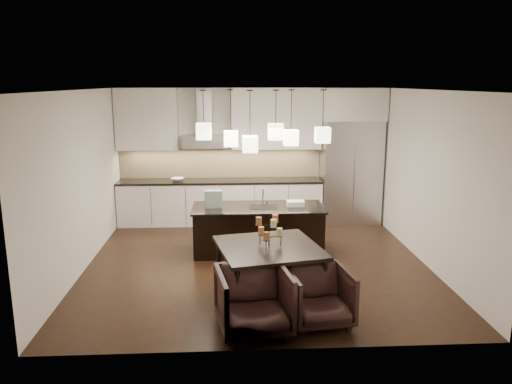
{
  "coord_description": "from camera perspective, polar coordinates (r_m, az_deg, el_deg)",
  "views": [
    {
      "loc": [
        -0.44,
        -7.78,
        2.92
      ],
      "look_at": [
        0.0,
        0.2,
        1.15
      ],
      "focal_mm": 35.0,
      "sensor_mm": 36.0,
      "label": 1
    }
  ],
  "objects": [
    {
      "name": "fruit_bowl",
      "position": [
        10.41,
        -8.95,
        1.43
      ],
      "size": [
        0.32,
        0.32,
        0.06
      ],
      "primitive_type": "imported",
      "rotation": [
        0.0,
        0.0,
        -0.3
      ],
      "color": "silver",
      "rests_on": "countertop"
    },
    {
      "name": "pendant_b",
      "position": [
        8.57,
        -2.88,
        6.11
      ],
      "size": [
        0.24,
        0.24,
        0.26
      ],
      "primitive_type": "cube",
      "color": "white",
      "rests_on": "ceiling"
    },
    {
      "name": "pendant_c",
      "position": [
        8.18,
        2.26,
        6.9
      ],
      "size": [
        0.24,
        0.24,
        0.26
      ],
      "primitive_type": "cube",
      "color": "white",
      "rests_on": "ceiling"
    },
    {
      "name": "candle_b",
      "position": [
        6.73,
        0.6,
        -4.43
      ],
      "size": [
        0.09,
        0.09,
        0.1
      ],
      "primitive_type": "cylinder",
      "rotation": [
        0.0,
        0.0,
        0.21
      ],
      "color": "#E46F40",
      "rests_on": "candelabra"
    },
    {
      "name": "wall_left",
      "position": [
        8.26,
        -19.41,
        1.16
      ],
      "size": [
        0.02,
        5.5,
        2.8
      ],
      "primitive_type": "cube",
      "color": "silver",
      "rests_on": "ground"
    },
    {
      "name": "ceiling",
      "position": [
        7.8,
        0.08,
        11.67
      ],
      "size": [
        5.5,
        5.5,
        0.02
      ],
      "primitive_type": "cube",
      "color": "white",
      "rests_on": "wall_back"
    },
    {
      "name": "refrigerator",
      "position": [
        10.64,
        10.72,
        2.28
      ],
      "size": [
        1.2,
        0.72,
        2.15
      ],
      "primitive_type": "cube",
      "color": "#B7B7BA",
      "rests_on": "floor"
    },
    {
      "name": "floor",
      "position": [
        8.33,
        0.08,
        -8.12
      ],
      "size": [
        5.5,
        5.5,
        0.02
      ],
      "primitive_type": "cube",
      "color": "black",
      "rests_on": "ground"
    },
    {
      "name": "pendant_a",
      "position": [
        8.17,
        -5.98,
        6.9
      ],
      "size": [
        0.24,
        0.24,
        0.26
      ],
      "primitive_type": "cube",
      "color": "white",
      "rests_on": "ceiling"
    },
    {
      "name": "candle_f",
      "position": [
        6.47,
        2.03,
        -3.6
      ],
      "size": [
        0.09,
        0.09,
        0.1
      ],
      "primitive_type": "cylinder",
      "rotation": [
        0.0,
        0.0,
        0.21
      ],
      "color": "#E1DD8E",
      "rests_on": "candelabra"
    },
    {
      "name": "food_container",
      "position": [
        8.69,
        4.54,
        -1.3
      ],
      "size": [
        0.3,
        0.21,
        0.09
      ],
      "primitive_type": "cube",
      "rotation": [
        0.0,
        0.0,
        -0.0
      ],
      "color": "silver",
      "rests_on": "island_top"
    },
    {
      "name": "island_top",
      "position": [
        8.62,
        0.24,
        -1.8
      ],
      "size": [
        2.28,
        0.96,
        0.04
      ],
      "primitive_type": "cube",
      "rotation": [
        0.0,
        0.0,
        -0.0
      ],
      "color": "black",
      "rests_on": "island_body"
    },
    {
      "name": "fridge_panel",
      "position": [
        10.48,
        11.03,
        9.83
      ],
      "size": [
        1.26,
        0.72,
        0.65
      ],
      "primitive_type": "cube",
      "color": "silver",
      "rests_on": "refrigerator"
    },
    {
      "name": "armchair_right",
      "position": [
        6.3,
        7.25,
        -11.76
      ],
      "size": [
        0.84,
        0.86,
        0.69
      ],
      "primitive_type": "imported",
      "rotation": [
        0.0,
        0.0,
        0.14
      ],
      "color": "black",
      "rests_on": "floor"
    },
    {
      "name": "tote_bag",
      "position": [
        8.56,
        -4.88,
        -0.79
      ],
      "size": [
        0.3,
        0.16,
        0.3
      ],
      "primitive_type": "cube",
      "rotation": [
        0.0,
        0.0,
        -0.0
      ],
      "color": "#1E503E",
      "rests_on": "island_top"
    },
    {
      "name": "upper_cab_right",
      "position": [
        10.43,
        2.34,
        8.38
      ],
      "size": [
        1.85,
        0.35,
        1.25
      ],
      "primitive_type": "cube",
      "color": "silver",
      "rests_on": "wall_back"
    },
    {
      "name": "backsplash",
      "position": [
        10.65,
        -4.12,
        3.35
      ],
      "size": [
        4.21,
        0.02,
        0.63
      ],
      "primitive_type": "cube",
      "color": "beige",
      "rests_on": "countertop"
    },
    {
      "name": "dining_table",
      "position": [
        6.83,
        1.47,
        -9.29
      ],
      "size": [
        1.54,
        1.54,
        0.78
      ],
      "primitive_type": null,
      "rotation": [
        0.0,
        0.0,
        0.21
      ],
      "color": "black",
      "rests_on": "floor"
    },
    {
      "name": "hood_chimney",
      "position": [
        10.4,
        -5.9,
        9.12
      ],
      "size": [
        0.3,
        0.28,
        0.96
      ],
      "primitive_type": "cube",
      "color": "#B7B7BA",
      "rests_on": "hood_canopy"
    },
    {
      "name": "candle_c",
      "position": [
        6.5,
        1.2,
        -5.05
      ],
      "size": [
        0.09,
        0.09,
        0.1
      ],
      "primitive_type": "cylinder",
      "rotation": [
        0.0,
        0.0,
        0.21
      ],
      "color": "brown",
      "rests_on": "candelabra"
    },
    {
      "name": "candelabra",
      "position": [
        6.62,
        1.5,
        -4.32
      ],
      "size": [
        0.44,
        0.44,
        0.46
      ],
      "primitive_type": null,
      "rotation": [
        0.0,
        0.0,
        0.21
      ],
      "color": "black",
      "rests_on": "dining_table"
    },
    {
      "name": "wall_front",
      "position": [
        5.27,
        1.78,
        -4.32
      ],
      "size": [
        5.5,
        0.02,
        2.8
      ],
      "primitive_type": "cube",
      "color": "silver",
      "rests_on": "ground"
    },
    {
      "name": "pendant_f",
      "position": [
        7.98,
        -0.69,
        5.49
      ],
      "size": [
        0.24,
        0.24,
        0.26
      ],
      "primitive_type": "cube",
      "color": "white",
      "rests_on": "ceiling"
    },
    {
      "name": "hood_canopy",
      "position": [
        10.34,
        -5.85,
        5.76
      ],
      "size": [
        0.9,
        0.52,
        0.24
      ],
      "primitive_type": "cube",
      "color": "#B7B7BA",
      "rests_on": "wall_back"
    },
    {
      "name": "faucet",
      "position": [
        8.67,
        0.79,
        -0.47
      ],
      "size": [
        0.09,
        0.21,
        0.33
      ],
      "primitive_type": null,
      "rotation": [
        0.0,
        0.0,
        -0.0
      ],
      "color": "silver",
      "rests_on": "island_top"
    },
    {
      "name": "upper_cab_left",
      "position": [
        10.51,
        -12.37,
        8.14
      ],
      "size": [
        1.25,
        0.35,
        1.25
      ],
      "primitive_type": "cube",
      "color": "silver",
      "rests_on": "wall_back"
    },
    {
      "name": "wall_back",
      "position": [
        10.66,
        -0.76,
        4.29
      ],
      "size": [
        5.5,
        0.02,
        2.8
      ],
      "primitive_type": "cube",
      "color": "silver",
      "rests_on": "ground"
    },
    {
      "name": "armchair_left",
      "position": [
        6.03,
        -0.26,
        -12.34
      ],
      "size": [
        0.96,
        0.98,
        0.78
      ],
      "primitive_type": "imported",
      "rotation": [
        0.0,
        0.0,
        0.17
      ],
      "color": "black",
      "rests_on": "floor"
    },
    {
      "name": "countertop",
      "position": [
        10.41,
        -4.11,
        1.27
      ],
      "size": [
        4.21,
        0.66,
        0.04
      ],
      "primitive_type": "cube",
      "color": "black",
      "rests_on": "lower_cabinets"
    },
    {
      "name": "pendant_e",
      "position": [
        8.52,
        7.61,
        6.47
      ],
      "size": [
        0.24,
        0.24,
        0.26
      ],
      "primitive_type": "cube",
      "color": "white",
      "rests_on": "ceiling"
    },
    {
      "name": "lower_cabinets",
      "position": [
        10.51,
        -4.07,
        -1.19
      ],
      "size": [
        4.21,
        0.62,
        0.88
      ],
      "primitive_type": "cube",
      "color": "silver",
      "rests_on": "floor"
    },
    {
      "name": "candle_d",
      "position": [
        6.71,
        2.21,
        -3.02
      ],
      "size": [
        0.09,
        0.09,
        0.1
      ],
      "primitive_type": "cylinder",
      "rotation": [
        0.0,
        0.0,
        0.21
      ],
      "color": "#E46F40",
      "rests_on": "candelabra"
    },
    {
      "name": "island_body",
      "position": [
        8.73,
        0.24,
        -4.38
      ],
      "size": [
        2.21,
        0.89,
        0.78
      ],
      "primitive_type": "cube",
      "rotation": [
        0.0,
        0.0,
        -0.0
      ],
      "color": "black",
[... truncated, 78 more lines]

